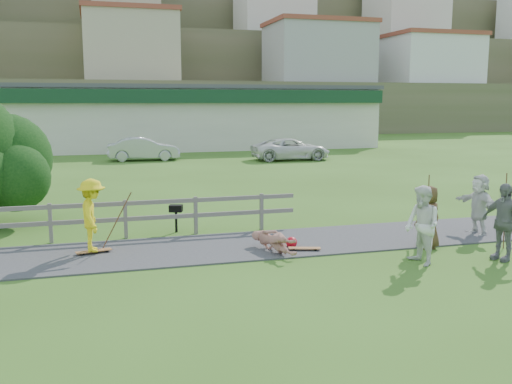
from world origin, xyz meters
TOP-DOWN VIEW (x-y plane):
  - ground at (0.00, 0.00)m, footprint 260.00×260.00m
  - path at (0.00, 1.50)m, footprint 34.00×3.00m
  - fence at (-4.62, 3.30)m, footprint 15.05×0.10m
  - strip_mall at (4.00, 34.94)m, footprint 32.50×10.75m
  - hillside at (0.00, 91.31)m, footprint 220.00×67.00m
  - skater_rider at (-2.89, 1.72)m, footprint 0.72×1.21m
  - skater_fallen at (1.55, 0.65)m, footprint 1.71×0.86m
  - spectator_a at (4.59, -1.30)m, footprint 0.77×0.96m
  - spectator_b at (6.71, -1.48)m, footprint 0.79×1.20m
  - spectator_c at (5.61, 0.02)m, footprint 0.62×0.87m
  - spectator_d at (7.86, 0.95)m, footprint 0.53×1.65m
  - car_silver at (0.34, 24.89)m, footprint 4.66×1.77m
  - car_white at (9.69, 22.51)m, footprint 5.20×2.45m
  - bbq at (-0.52, 3.66)m, footprint 0.45×0.39m
  - longboard_rider at (-2.89, 1.72)m, footprint 0.91×0.42m
  - longboard_fallen at (2.35, 0.55)m, footprint 0.85×0.44m
  - helmet at (2.15, 1.00)m, footprint 0.30×0.30m
  - pole_rider at (-2.29, 2.12)m, footprint 0.03×0.03m
  - pole_spec_left at (5.51, -0.08)m, footprint 0.03×0.03m
  - pole_spec_right at (7.48, -0.59)m, footprint 0.03×0.03m

SIDE VIEW (x-z plane):
  - ground at x=0.00m, z-range 0.00..0.00m
  - path at x=0.00m, z-range 0.00..0.04m
  - longboard_fallen at x=2.35m, z-range 0.00..0.09m
  - longboard_rider at x=-2.89m, z-range 0.00..0.10m
  - helmet at x=2.15m, z-range 0.00..0.30m
  - skater_fallen at x=1.55m, z-range 0.00..0.61m
  - bbq at x=-0.52m, z-range 0.00..0.82m
  - car_white at x=9.69m, z-range 0.00..1.43m
  - fence at x=-4.62m, z-range 0.17..1.27m
  - car_silver at x=0.34m, z-range 0.00..1.52m
  - spectator_c at x=5.61m, z-range 0.00..1.66m
  - pole_rider at x=-2.29m, z-range 0.00..1.70m
  - spectator_d at x=7.86m, z-range 0.00..1.77m
  - skater_rider at x=-2.89m, z-range 0.00..1.84m
  - spectator_a at x=4.59m, z-range 0.00..1.89m
  - spectator_b at x=6.71m, z-range 0.00..1.89m
  - pole_spec_left at x=5.51m, z-range 0.00..1.96m
  - pole_spec_right at x=7.48m, z-range 0.00..2.01m
  - strip_mall at x=4.00m, z-range 0.03..5.13m
  - hillside at x=0.00m, z-range -9.34..38.16m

